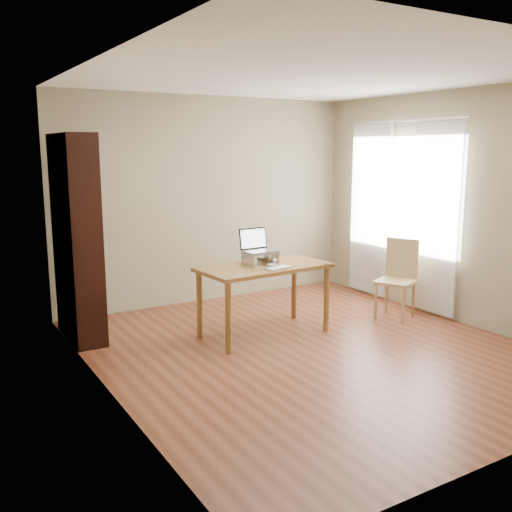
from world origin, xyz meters
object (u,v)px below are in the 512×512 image
Objects in this scene: keyboard at (279,268)px; bookshelf at (77,238)px; chair at (400,276)px; laptop at (257,245)px; desk at (264,275)px; cat at (260,258)px.

bookshelf is at bearing 133.92° from keyboard.
laptop is at bearing 141.64° from chair.
chair is at bearing -14.92° from keyboard.
chair reaches higher than keyboard.
laptop is at bearing 86.46° from desk.
laptop is 0.40m from keyboard.
keyboard is (0.03, -0.22, 0.11)m from desk.
bookshelf is at bearing 136.25° from chair.
laptop is at bearing -24.43° from bookshelf.
laptop is 0.74× the size of cat.
cat reaches higher than keyboard.
cat is at bearing -25.06° from bookshelf.
desk is 0.32m from laptop.
cat is (0.01, 0.11, 0.16)m from desk.
keyboard is (1.72, -1.12, -0.29)m from bookshelf.
desk is 4.01× the size of laptop.
chair is (1.68, -0.28, -0.15)m from desk.
desk is 4.43× the size of keyboard.
cat is 0.52× the size of chair.
chair is at bearing -12.96° from desk.
bookshelf is 1.89m from cat.
bookshelf is 2.29× the size of chair.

